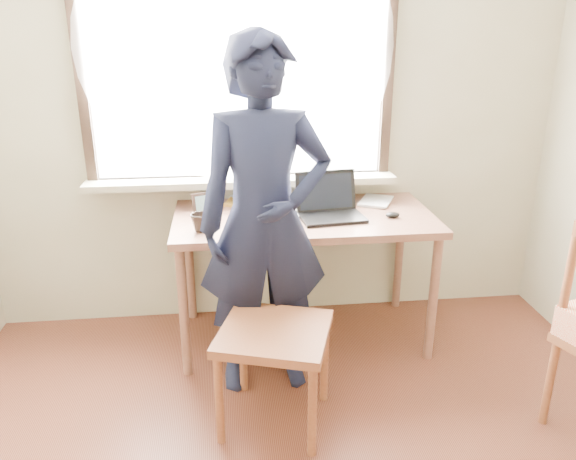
{
  "coord_description": "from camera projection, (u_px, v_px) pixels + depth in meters",
  "views": [
    {
      "loc": [
        -0.3,
        -1.37,
        1.84
      ],
      "look_at": [
        -0.03,
        0.95,
        0.96
      ],
      "focal_mm": 35.0,
      "sensor_mm": 36.0,
      "label": 1
    }
  ],
  "objects": [
    {
      "name": "book_a",
      "position": [
        239.0,
        202.0,
        3.4
      ],
      "size": [
        0.26,
        0.29,
        0.02
      ],
      "primitive_type": "imported",
      "rotation": [
        0.0,
        0.0,
        0.46
      ],
      "color": "white",
      "rests_on": "desk"
    },
    {
      "name": "mug_white",
      "position": [
        268.0,
        200.0,
        3.29
      ],
      "size": [
        0.15,
        0.15,
        0.11
      ],
      "primitive_type": "imported",
      "rotation": [
        0.0,
        0.0,
        0.1
      ],
      "color": "white",
      "rests_on": "desk"
    },
    {
      "name": "picture_frame",
      "position": [
        204.0,
        204.0,
        3.22
      ],
      "size": [
        0.14,
        0.07,
        0.11
      ],
      "color": "black",
      "rests_on": "desk"
    },
    {
      "name": "book_b",
      "position": [
        362.0,
        200.0,
        3.45
      ],
      "size": [
        0.27,
        0.29,
        0.02
      ],
      "primitive_type": "imported",
      "rotation": [
        0.0,
        0.0,
        -0.47
      ],
      "color": "white",
      "rests_on": "desk"
    },
    {
      "name": "person",
      "position": [
        265.0,
        222.0,
        2.76
      ],
      "size": [
        0.69,
        0.48,
        1.81
      ],
      "primitive_type": "imported",
      "rotation": [
        0.0,
        0.0,
        0.07
      ],
      "color": "black",
      "rests_on": "ground"
    },
    {
      "name": "mouse",
      "position": [
        393.0,
        215.0,
        3.16
      ],
      "size": [
        0.08,
        0.06,
        0.03
      ],
      "primitive_type": "ellipsoid",
      "color": "black",
      "rests_on": "desk"
    },
    {
      "name": "work_chair",
      "position": [
        274.0,
        344.0,
        2.61
      ],
      "size": [
        0.61,
        0.6,
        0.5
      ],
      "color": "brown",
      "rests_on": "ground"
    },
    {
      "name": "room_shell",
      "position": [
        323.0,
        97.0,
        1.57
      ],
      "size": [
        3.52,
        4.02,
        2.61
      ],
      "color": "#B7B293",
      "rests_on": "ground"
    },
    {
      "name": "desk",
      "position": [
        304.0,
        228.0,
        3.24
      ],
      "size": [
        1.48,
        0.74,
        0.79
      ],
      "color": "brown",
      "rests_on": "ground"
    },
    {
      "name": "laptop",
      "position": [
        329.0,
        206.0,
        3.17
      ],
      "size": [
        0.38,
        0.32,
        0.24
      ],
      "color": "black",
      "rests_on": "desk"
    },
    {
      "name": "desk_clutter",
      "position": [
        233.0,
        205.0,
        3.32
      ],
      "size": [
        0.71,
        0.52,
        0.04
      ],
      "color": "maroon",
      "rests_on": "desk"
    },
    {
      "name": "mug_dark",
      "position": [
        201.0,
        223.0,
        2.95
      ],
      "size": [
        0.11,
        0.11,
        0.1
      ],
      "primitive_type": "imported",
      "rotation": [
        0.0,
        0.0,
        -0.06
      ],
      "color": "black",
      "rests_on": "desk"
    }
  ]
}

